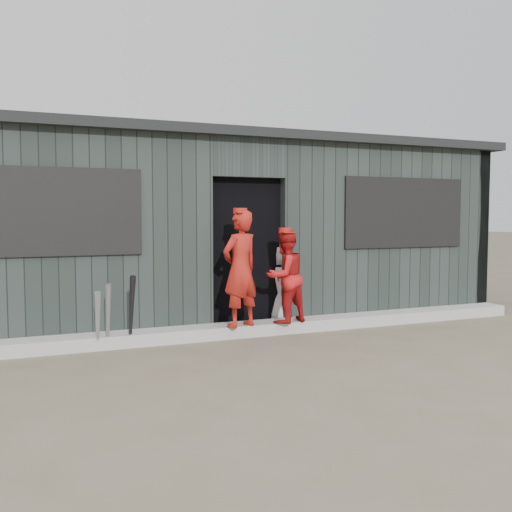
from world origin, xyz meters
name	(u,v)px	position (x,y,z in m)	size (l,w,h in m)	color
ground	(327,370)	(0.00, 0.00, 0.00)	(80.00, 80.00, 0.00)	brown
curb	(255,328)	(0.00, 1.82, 0.07)	(8.00, 0.36, 0.15)	#9F9F9A
bat_left	(98,321)	(-1.97, 1.58, 0.35)	(0.07, 0.07, 0.71)	#9B9CA3
bat_mid	(108,317)	(-1.86, 1.61, 0.38)	(0.07, 0.07, 0.77)	gray
bat_right	(131,312)	(-1.60, 1.61, 0.42)	(0.07, 0.07, 0.87)	black
player_red_left	(240,269)	(-0.27, 1.65, 0.86)	(0.52, 0.34, 1.42)	#A31C14
player_red_right	(285,276)	(0.35, 1.68, 0.74)	(0.57, 0.45, 1.18)	#B51617
player_grey_back	(283,285)	(0.56, 2.20, 0.56)	(0.54, 0.35, 1.11)	#BBBBBB
dugout	(213,230)	(0.00, 3.50, 1.29)	(8.30, 3.30, 2.62)	black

